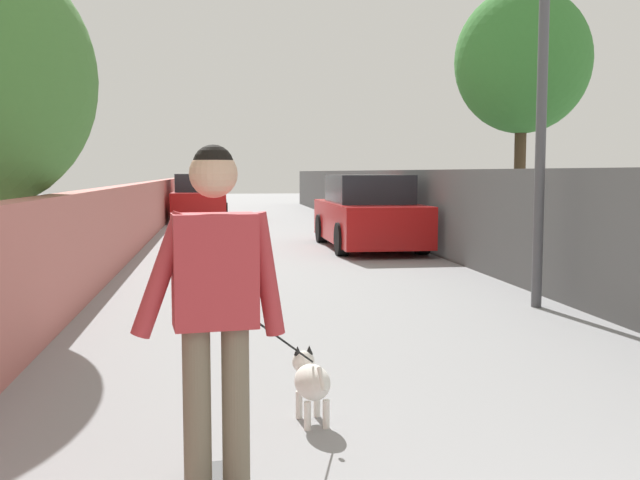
% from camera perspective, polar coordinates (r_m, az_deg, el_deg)
% --- Properties ---
extents(ground_plane, '(80.00, 80.00, 0.00)m').
position_cam_1_polar(ground_plane, '(14.82, -3.02, -0.86)').
color(ground_plane, gray).
extents(wall_left, '(48.00, 0.30, 1.35)m').
position_cam_1_polar(wall_left, '(12.83, -15.74, 1.02)').
color(wall_left, '#CC726B').
rests_on(wall_left, ground).
extents(fence_right, '(48.00, 0.30, 1.65)m').
position_cam_1_polar(fence_right, '(13.41, 10.65, 1.93)').
color(fence_right, '#4C4C4C').
rests_on(fence_right, ground).
extents(tree_right_near, '(2.61, 2.61, 5.14)m').
position_cam_1_polar(tree_right_near, '(15.05, 15.55, 13.28)').
color(tree_right_near, '#473523').
rests_on(tree_right_near, ground).
extents(lamp_post, '(0.36, 0.36, 4.80)m').
position_cam_1_polar(lamp_post, '(9.08, 17.10, 15.49)').
color(lamp_post, '#4C4C51').
rests_on(lamp_post, ground).
extents(person_skateboarder, '(0.26, 0.72, 1.64)m').
position_cam_1_polar(person_skateboarder, '(3.39, -8.21, -4.15)').
color(person_skateboarder, '#726651').
rests_on(person_skateboarder, skateboard).
extents(dog, '(1.46, 0.74, 1.06)m').
position_cam_1_polar(dog, '(4.74, -0.75, -10.87)').
color(dog, white).
rests_on(dog, ground).
extents(car_near, '(4.36, 1.80, 1.54)m').
position_cam_1_polar(car_near, '(15.37, 3.78, 2.03)').
color(car_near, '#B71414').
rests_on(car_near, ground).
extents(car_far, '(4.32, 1.80, 1.54)m').
position_cam_1_polar(car_far, '(24.56, -9.40, 3.20)').
color(car_far, '#B71414').
rests_on(car_far, ground).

